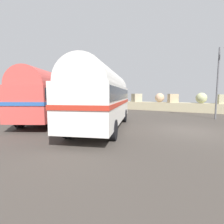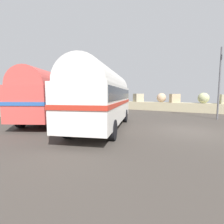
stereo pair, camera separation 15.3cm
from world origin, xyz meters
TOP-DOWN VIEW (x-y plane):
  - ground at (0.00, 0.00)m, footprint 32.00×26.00m
  - breakwater at (0.27, 11.79)m, footprint 31.36×2.20m
  - vintage_coach at (-4.70, -1.94)m, footprint 5.30×8.87m
  - second_coach at (-9.47, -1.73)m, footprint 6.20×8.68m
  - lamp_post at (1.52, 6.14)m, footprint 0.77×0.75m

SIDE VIEW (x-z plane):
  - ground at x=0.00m, z-range 0.00..0.02m
  - breakwater at x=0.27m, z-range -0.42..2.01m
  - vintage_coach at x=-4.70m, z-range 0.20..3.90m
  - second_coach at x=-9.47m, z-range 0.20..3.90m
  - lamp_post at x=1.52m, z-range 0.40..6.38m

